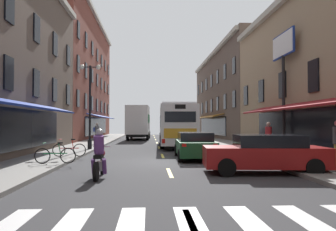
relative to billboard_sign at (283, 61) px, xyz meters
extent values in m
cube|color=#333335|center=(-7.05, -2.90, -5.54)|extent=(34.80, 80.00, 0.10)
cube|color=#DBCC4C|center=(-7.05, -12.90, -5.48)|extent=(0.14, 2.40, 0.01)
cube|color=#DBCC4C|center=(-7.05, -6.40, -5.48)|extent=(0.14, 2.40, 0.01)
cube|color=#DBCC4C|center=(-7.05, 0.10, -5.48)|extent=(0.14, 2.40, 0.01)
cube|color=#DBCC4C|center=(-7.05, 6.60, -5.48)|extent=(0.14, 2.40, 0.01)
cube|color=#DBCC4C|center=(-7.05, 13.10, -5.48)|extent=(0.14, 2.40, 0.01)
cube|color=#DBCC4C|center=(-7.05, 19.60, -5.48)|extent=(0.14, 2.40, 0.01)
cube|color=#DBCC4C|center=(-7.05, 26.10, -5.48)|extent=(0.14, 2.40, 0.01)
cube|color=#DBCC4C|center=(-7.05, 32.60, -5.48)|extent=(0.14, 2.40, 0.01)
cube|color=silver|center=(-10.35, -12.90, -5.48)|extent=(0.50, 2.80, 0.01)
cube|color=silver|center=(-9.25, -12.90, -5.48)|extent=(0.50, 2.80, 0.01)
cube|color=silver|center=(-8.15, -12.90, -5.48)|extent=(0.50, 2.80, 0.01)
cube|color=silver|center=(-7.05, -12.90, -5.48)|extent=(0.50, 2.80, 0.01)
cube|color=silver|center=(-5.95, -12.90, -5.48)|extent=(0.50, 2.80, 0.01)
cube|color=silver|center=(-4.85, -12.90, -5.48)|extent=(0.50, 2.80, 0.01)
cube|color=gray|center=(-12.95, -2.90, -5.42)|extent=(3.00, 80.00, 0.14)
cube|color=gray|center=(-1.15, -2.90, -5.42)|extent=(3.00, 80.00, 0.14)
cube|color=black|center=(-14.41, -2.90, -3.94)|extent=(0.10, 16.00, 2.10)
cube|color=navy|center=(-13.70, -2.90, -2.74)|extent=(1.38, 14.93, 0.44)
cube|color=black|center=(-14.41, -2.90, -1.29)|extent=(0.10, 1.00, 1.60)
cube|color=black|center=(-14.41, 0.91, -1.29)|extent=(0.10, 1.00, 1.60)
cube|color=black|center=(-14.41, 4.72, -1.29)|extent=(0.10, 1.00, 1.60)
cube|color=black|center=(-14.41, 8.53, -1.29)|extent=(0.10, 1.00, 1.60)
cube|color=black|center=(-14.41, -2.90, 1.91)|extent=(0.10, 1.00, 1.60)
cube|color=black|center=(-14.41, 0.91, 1.91)|extent=(0.10, 1.00, 1.60)
cube|color=black|center=(-14.41, 4.72, 1.91)|extent=(0.10, 1.00, 1.60)
cube|color=black|center=(-14.41, 8.53, 1.91)|extent=(0.10, 1.00, 1.60)
cube|color=brown|center=(-18.45, 23.76, 2.22)|extent=(8.00, 26.57, 15.41)
cube|color=#B2AD9E|center=(-14.35, 23.76, 9.57)|extent=(0.44, 26.07, 0.40)
cube|color=black|center=(-14.41, 23.76, -3.94)|extent=(0.10, 16.00, 2.10)
cube|color=navy|center=(-13.70, 23.76, -2.74)|extent=(1.38, 14.93, 0.44)
cube|color=black|center=(-14.41, 12.34, -1.29)|extent=(0.10, 1.00, 1.60)
cube|color=black|center=(-14.41, 16.14, -1.29)|extent=(0.10, 1.00, 1.60)
cube|color=black|center=(-14.41, 19.95, -1.29)|extent=(0.10, 1.00, 1.60)
cube|color=black|center=(-14.41, 23.76, -1.29)|extent=(0.10, 1.00, 1.60)
cube|color=black|center=(-14.41, 27.57, -1.29)|extent=(0.10, 1.00, 1.60)
cube|color=black|center=(-14.41, 31.38, -1.29)|extent=(0.10, 1.00, 1.60)
cube|color=black|center=(-14.41, 35.19, -1.29)|extent=(0.10, 1.00, 1.60)
cube|color=black|center=(-14.41, 12.34, 1.91)|extent=(0.10, 1.00, 1.60)
cube|color=black|center=(-14.41, 16.14, 1.91)|extent=(0.10, 1.00, 1.60)
cube|color=black|center=(-14.41, 19.95, 1.91)|extent=(0.10, 1.00, 1.60)
cube|color=black|center=(-14.41, 23.76, 1.91)|extent=(0.10, 1.00, 1.60)
cube|color=black|center=(-14.41, 27.57, 1.91)|extent=(0.10, 1.00, 1.60)
cube|color=black|center=(-14.41, 31.38, 1.91)|extent=(0.10, 1.00, 1.60)
cube|color=black|center=(-14.41, 35.19, 1.91)|extent=(0.10, 1.00, 1.60)
cube|color=black|center=(-14.41, 12.34, 5.11)|extent=(0.10, 1.00, 1.60)
cube|color=black|center=(-14.41, 16.14, 5.11)|extent=(0.10, 1.00, 1.60)
cube|color=black|center=(-14.41, 19.95, 5.11)|extent=(0.10, 1.00, 1.60)
cube|color=black|center=(-14.41, 23.76, 5.11)|extent=(0.10, 1.00, 1.60)
cube|color=black|center=(-14.41, 27.57, 5.11)|extent=(0.10, 1.00, 1.60)
cube|color=black|center=(-14.41, 31.38, 5.11)|extent=(0.10, 1.00, 1.60)
cube|color=black|center=(-14.41, 35.19, 5.11)|extent=(0.10, 1.00, 1.60)
cube|color=black|center=(0.31, -2.90, -3.94)|extent=(0.10, 16.00, 2.10)
cube|color=maroon|center=(-0.40, -2.90, -2.74)|extent=(1.38, 14.93, 0.44)
cube|color=black|center=(0.31, -2.90, -1.29)|extent=(0.10, 1.00, 1.60)
cube|color=black|center=(0.31, 0.91, -1.29)|extent=(0.10, 1.00, 1.60)
cube|color=black|center=(0.31, 4.72, -1.29)|extent=(0.10, 1.00, 1.60)
cube|color=black|center=(0.31, 8.53, -1.29)|extent=(0.10, 1.00, 1.60)
cube|color=brown|center=(4.35, 23.76, 0.00)|extent=(8.00, 26.57, 10.98)
cube|color=#B2AD9E|center=(0.25, 23.76, 5.14)|extent=(0.44, 26.07, 0.40)
cube|color=black|center=(0.31, 23.76, -3.94)|extent=(0.10, 16.00, 2.10)
cube|color=brown|center=(-0.40, 23.76, -2.74)|extent=(1.38, 14.93, 0.44)
cube|color=black|center=(0.31, 12.34, -1.29)|extent=(0.10, 1.00, 1.60)
cube|color=black|center=(0.31, 16.14, -1.29)|extent=(0.10, 1.00, 1.60)
cube|color=black|center=(0.31, 19.95, -1.29)|extent=(0.10, 1.00, 1.60)
cube|color=black|center=(0.31, 23.76, -1.29)|extent=(0.10, 1.00, 1.60)
cube|color=black|center=(0.31, 27.57, -1.29)|extent=(0.10, 1.00, 1.60)
cube|color=black|center=(0.31, 31.38, -1.29)|extent=(0.10, 1.00, 1.60)
cube|color=black|center=(0.31, 35.19, -1.29)|extent=(0.10, 1.00, 1.60)
cube|color=black|center=(0.31, 12.34, 1.91)|extent=(0.10, 1.00, 1.60)
cube|color=black|center=(0.31, 16.14, 1.91)|extent=(0.10, 1.00, 1.60)
cube|color=black|center=(0.31, 19.95, 1.91)|extent=(0.10, 1.00, 1.60)
cube|color=black|center=(0.31, 23.76, 1.91)|extent=(0.10, 1.00, 1.60)
cube|color=black|center=(0.31, 27.57, 1.91)|extent=(0.10, 1.00, 1.60)
cube|color=black|center=(0.31, 31.38, 1.91)|extent=(0.10, 1.00, 1.60)
cube|color=black|center=(0.31, 35.19, 1.91)|extent=(0.10, 1.00, 1.60)
cylinder|color=black|center=(0.00, 0.00, -2.51)|extent=(0.18, 0.18, 5.68)
cylinder|color=black|center=(0.00, 0.00, -5.23)|extent=(0.40, 0.40, 0.24)
cube|color=navy|center=(0.00, 0.00, 0.96)|extent=(0.10, 2.93, 1.41)
cube|color=white|center=(-0.06, 0.00, 0.96)|extent=(0.04, 2.77, 1.25)
cube|color=white|center=(0.06, 0.00, 0.96)|extent=(0.04, 2.77, 1.25)
cube|color=silver|center=(-5.61, 8.44, -3.73)|extent=(2.89, 11.49, 2.82)
cube|color=silver|center=(-5.61, 8.44, -2.26)|extent=(2.65, 10.29, 0.16)
cube|color=black|center=(-5.60, 8.74, -3.52)|extent=(2.85, 9.10, 0.96)
cube|color=#193899|center=(-5.61, 8.44, -4.89)|extent=(2.90, 11.09, 0.36)
cube|color=black|center=(-5.44, 14.11, -3.52)|extent=(2.25, 0.19, 1.10)
cube|color=black|center=(-5.78, 2.77, -3.20)|extent=(2.05, 0.18, 0.70)
cube|color=gold|center=(-5.78, 2.76, -4.28)|extent=(2.15, 0.16, 0.64)
cube|color=black|center=(-5.78, 2.76, -2.54)|extent=(0.70, 0.12, 0.28)
cube|color=red|center=(-6.87, 2.78, -4.79)|extent=(0.20, 0.09, 0.28)
cube|color=red|center=(-4.68, 2.72, -4.79)|extent=(0.20, 0.09, 0.28)
cylinder|color=black|center=(-6.68, 12.18, -4.99)|extent=(0.33, 1.01, 1.00)
cylinder|color=black|center=(-4.33, 12.11, -4.99)|extent=(0.33, 1.01, 1.00)
cylinder|color=black|center=(-6.88, 5.26, -4.99)|extent=(0.33, 1.01, 1.00)
cylinder|color=black|center=(-4.53, 5.19, -4.99)|extent=(0.33, 1.01, 1.00)
cube|color=white|center=(-8.90, 22.84, -3.94)|extent=(2.38, 2.57, 2.40)
cube|color=black|center=(-8.86, 24.05, -3.09)|extent=(2.00, 0.17, 0.80)
cube|color=silver|center=(-9.04, 18.70, -3.24)|extent=(2.60, 5.87, 3.10)
cube|color=#196633|center=(-7.82, 18.66, -3.08)|extent=(0.18, 3.48, 0.90)
cube|color=black|center=(-9.00, 19.95, -4.94)|extent=(2.17, 7.95, 0.24)
cylinder|color=black|center=(-10.00, 22.68, -5.04)|extent=(0.31, 0.91, 0.90)
cylinder|color=black|center=(-7.80, 22.61, -5.04)|extent=(0.31, 0.91, 0.90)
cylinder|color=black|center=(-10.17, 17.87, -5.04)|extent=(0.31, 0.91, 0.90)
cylinder|color=black|center=(-7.97, 17.80, -5.04)|extent=(0.31, 0.91, 0.90)
cube|color=#144723|center=(-5.45, -1.54, -4.89)|extent=(1.92, 4.63, 0.72)
cube|color=black|center=(-5.45, -1.72, -4.33)|extent=(1.70, 2.52, 0.46)
cube|color=red|center=(-6.23, -3.79, -4.63)|extent=(0.20, 0.07, 0.14)
cube|color=red|center=(-4.80, -3.83, -4.63)|extent=(0.20, 0.07, 0.14)
cylinder|color=black|center=(-6.24, 0.07, -5.17)|extent=(0.24, 0.65, 0.64)
cylinder|color=black|center=(-4.56, 0.02, -5.17)|extent=(0.24, 0.65, 0.64)
cylinder|color=black|center=(-6.34, -3.10, -5.17)|extent=(0.24, 0.65, 0.64)
cylinder|color=black|center=(-4.65, -3.15, -5.17)|extent=(0.24, 0.65, 0.64)
cube|color=maroon|center=(-3.57, -6.69, -4.88)|extent=(4.55, 2.26, 0.74)
cube|color=black|center=(-3.39, -6.70, -4.30)|extent=(2.52, 1.93, 0.47)
cube|color=red|center=(-1.46, -7.64, -4.61)|extent=(0.08, 0.20, 0.14)
cube|color=red|center=(-1.33, -6.12, -4.61)|extent=(0.08, 0.20, 0.14)
cylinder|color=black|center=(-5.14, -7.45, -5.17)|extent=(0.66, 0.27, 0.64)
cylinder|color=black|center=(-4.98, -5.67, -5.17)|extent=(0.66, 0.27, 0.64)
cylinder|color=black|center=(-2.15, -7.71, -5.17)|extent=(0.66, 0.27, 0.64)
cylinder|color=black|center=(-1.99, -5.93, -5.17)|extent=(0.66, 0.27, 0.64)
cube|color=maroon|center=(-9.21, 28.53, -4.93)|extent=(1.99, 4.73, 0.63)
cube|color=black|center=(-9.22, 28.34, -4.41)|extent=(1.77, 2.57, 0.47)
cube|color=red|center=(-10.03, 26.23, -4.71)|extent=(0.20, 0.07, 0.14)
cube|color=red|center=(-8.53, 26.19, -4.71)|extent=(0.20, 0.07, 0.14)
cylinder|color=black|center=(-10.04, 30.19, -5.17)|extent=(0.24, 0.65, 0.64)
cylinder|color=black|center=(-8.29, 30.14, -5.17)|extent=(0.24, 0.65, 0.64)
cylinder|color=black|center=(-10.14, 26.92, -5.17)|extent=(0.24, 0.65, 0.64)
cylinder|color=black|center=(-8.38, 26.86, -5.17)|extent=(0.24, 0.65, 0.64)
cylinder|color=black|center=(-9.50, -6.67, -5.18)|extent=(0.10, 0.62, 0.62)
cylinder|color=black|center=(-9.51, -8.12, -5.18)|extent=(0.12, 0.62, 0.62)
cylinder|color=#B2B2B7|center=(-9.50, -6.79, -4.88)|extent=(0.07, 0.33, 0.68)
ellipsoid|color=maroon|center=(-9.50, -7.21, -4.68)|extent=(0.32, 0.56, 0.28)
cube|color=black|center=(-9.50, -7.61, -4.75)|extent=(0.26, 0.56, 0.12)
cube|color=#B2B2B7|center=(-9.50, -7.39, -5.09)|extent=(0.24, 0.40, 0.30)
cylinder|color=#B2B2B7|center=(-9.50, -6.89, -4.47)|extent=(0.62, 0.04, 0.04)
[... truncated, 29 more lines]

